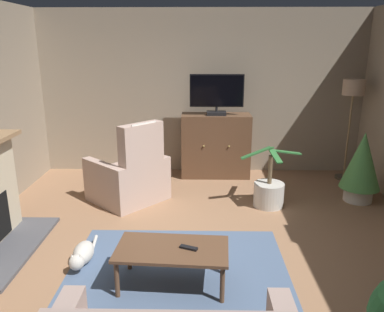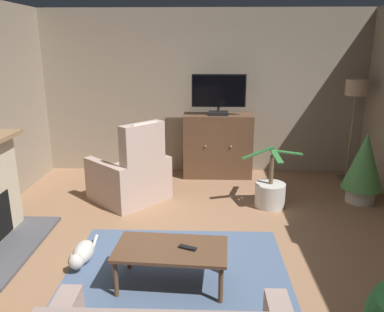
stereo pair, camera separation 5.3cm
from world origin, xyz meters
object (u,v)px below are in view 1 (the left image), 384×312
coffee_table (172,252)px  tv_cabinet (216,147)px  potted_plant_leafy_by_curtain (362,164)px  potted_plant_small_fern_corner (269,192)px  tv_remote (189,248)px  floor_lamp (353,98)px  armchair_in_far_corner (130,177)px  television (217,94)px  cat (82,254)px

coffee_table → tv_cabinet: bearing=80.6°
potted_plant_leafy_by_curtain → potted_plant_small_fern_corner: potted_plant_leafy_by_curtain is taller
tv_remote → floor_lamp: size_ratio=0.10×
armchair_in_far_corner → potted_plant_leafy_by_curtain: size_ratio=1.24×
television → potted_plant_leafy_by_curtain: (2.06, -1.06, -0.88)m
tv_remote → potted_plant_leafy_by_curtain: 3.25m
tv_cabinet → potted_plant_small_fern_corner: (0.71, -1.32, -0.32)m
potted_plant_small_fern_corner → tv_cabinet: bearing=118.2°
coffee_table → cat: size_ratio=1.52×
potted_plant_leafy_by_curtain → cat: (-3.57, -1.77, -0.45)m
coffee_table → floor_lamp: size_ratio=0.64×
coffee_table → tv_remote: 0.17m
tv_remote → armchair_in_far_corner: (-0.92, 2.10, -0.05)m
tv_remote → armchair_in_far_corner: bearing=-44.3°
tv_remote → tv_cabinet: bearing=-74.5°
tv_remote → potted_plant_leafy_by_curtain: bearing=-116.5°
coffee_table → armchair_in_far_corner: (-0.76, 2.09, 0.00)m
potted_plant_leafy_by_curtain → floor_lamp: floor_lamp is taller
tv_cabinet → coffee_table: tv_cabinet is taller
potted_plant_small_fern_corner → floor_lamp: bearing=38.4°
television → potted_plant_leafy_by_curtain: 2.48m
television → floor_lamp: (2.21, -0.08, -0.06)m
armchair_in_far_corner → potted_plant_small_fern_corner: 2.02m
tv_remote → floor_lamp: floor_lamp is taller
coffee_table → armchair_in_far_corner: armchair_in_far_corner is taller
tv_remote → potted_plant_small_fern_corner: bearing=-97.2°
cat → floor_lamp: floor_lamp is taller
tv_cabinet → armchair_in_far_corner: size_ratio=0.91×
coffee_table → tv_remote: (0.16, -0.02, 0.05)m
tv_cabinet → floor_lamp: (2.21, -0.13, 0.87)m
cat → tv_remote: bearing=-18.3°
tv_cabinet → cat: (-1.51, -2.88, -0.41)m
coffee_table → television: bearing=80.4°
coffee_table → armchair_in_far_corner: size_ratio=0.84×
tv_cabinet → coffee_table: size_ratio=1.08×
coffee_table → tv_remote: size_ratio=6.38×
tv_remote → floor_lamp: bearing=-107.4°
armchair_in_far_corner → tv_cabinet: bearing=41.6°
coffee_table → potted_plant_leafy_by_curtain: 3.36m
tv_cabinet → television: 0.93m
armchair_in_far_corner → potted_plant_small_fern_corner: bearing=-4.9°
tv_remote → potted_plant_small_fern_corner: 2.23m
television → floor_lamp: television is taller
tv_remote → armchair_in_far_corner: size_ratio=0.13×
television → floor_lamp: 2.21m
television → potted_plant_leafy_by_curtain: size_ratio=0.86×
potted_plant_leafy_by_curtain → tv_cabinet: bearing=151.7°
coffee_table → cat: coffee_table is taller
television → cat: size_ratio=1.25×
cat → floor_lamp: 4.79m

